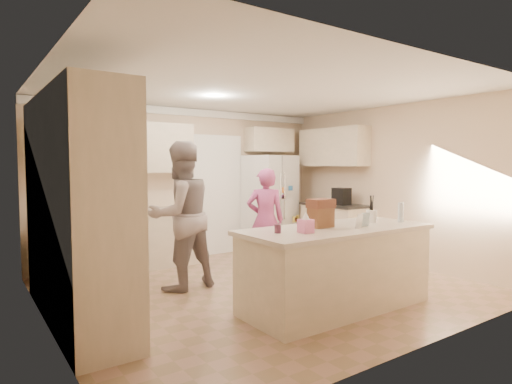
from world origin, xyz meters
TOP-DOWN VIEW (x-y plane):
  - floor at (0.00, 0.00)m, footprint 5.20×4.60m
  - ceiling at (0.00, 0.00)m, footprint 5.20×4.60m
  - wall_back at (0.00, 2.31)m, footprint 5.20×0.02m
  - wall_front at (0.00, -2.31)m, footprint 5.20×0.02m
  - wall_left at (-2.61, 0.00)m, footprint 0.02×4.60m
  - wall_right at (2.61, 0.00)m, footprint 0.02×4.60m
  - crown_back at (0.00, 2.26)m, footprint 5.20×0.08m
  - pantry_bank at (-2.30, 0.20)m, footprint 0.60×2.60m
  - back_base_cab at (-1.15, 2.00)m, footprint 2.20×0.60m
  - back_countertop at (-1.15, 1.99)m, footprint 2.24×0.63m
  - back_upper_cab at (-1.15, 2.12)m, footprint 2.20×0.35m
  - doorway_opening at (0.55, 2.28)m, footprint 0.90×0.06m
  - doorway_casing at (0.55, 2.24)m, footprint 1.02×0.03m
  - wall_frame_upper at (0.02, 2.27)m, footprint 0.15×0.02m
  - wall_frame_lower at (0.02, 2.27)m, footprint 0.15×0.02m
  - refrigerator at (1.56, 1.98)m, footprint 1.04×0.89m
  - fridge_seam at (1.56, 1.62)m, footprint 0.02×0.02m
  - fridge_dispenser at (1.34, 1.61)m, footprint 0.22×0.03m
  - fridge_handle_l at (1.51, 1.61)m, footprint 0.02×0.02m
  - fridge_handle_r at (1.61, 1.61)m, footprint 0.02×0.02m
  - over_fridge_cab at (1.65, 2.12)m, footprint 0.95×0.35m
  - right_base_cab at (2.30, 1.00)m, footprint 0.60×1.20m
  - right_countertop at (2.29, 1.00)m, footprint 0.63×1.24m
  - right_upper_cab at (2.43, 1.20)m, footprint 0.35×1.50m
  - coffee_maker at (2.25, 0.80)m, footprint 0.22×0.28m
  - island_base at (0.20, -1.10)m, footprint 2.20×0.90m
  - island_top at (0.20, -1.10)m, footprint 2.28×0.96m
  - utensil_crock at (0.85, -1.05)m, footprint 0.13×0.13m
  - tissue_box at (-0.35, -1.20)m, footprint 0.13×0.13m
  - tissue_plume at (-0.35, -1.20)m, footprint 0.08×0.08m
  - dollhouse_body at (0.05, -1.00)m, footprint 0.26×0.18m
  - dollhouse_roof at (0.05, -1.00)m, footprint 0.28×0.20m
  - jam_jar at (-0.60, -1.05)m, footprint 0.07×0.07m
  - greeting_card_a at (0.35, -1.30)m, footprint 0.12×0.06m
  - greeting_card_b at (0.50, -1.25)m, footprint 0.12×0.05m
  - water_bottle at (1.15, -1.25)m, footprint 0.07×0.07m
  - shaker_salt at (1.02, -0.88)m, footprint 0.05×0.05m
  - shaker_pepper at (1.09, -0.88)m, footprint 0.05×0.05m
  - teen_boy at (-0.93, 0.60)m, footprint 1.02×0.84m
  - teen_girl at (0.54, 0.73)m, footprint 0.69×0.62m
  - fridge_magnets at (1.56, 1.62)m, footprint 0.76×0.02m

SIDE VIEW (x-z plane):
  - floor at x=0.00m, z-range -0.02..0.00m
  - back_base_cab at x=-1.15m, z-range 0.00..0.88m
  - right_base_cab at x=2.30m, z-range 0.00..0.88m
  - island_base at x=0.20m, z-range 0.00..0.88m
  - teen_girl at x=0.54m, z-range 0.00..1.58m
  - back_countertop at x=-1.15m, z-range 0.88..0.92m
  - refrigerator at x=1.56m, z-range 0.00..1.80m
  - fridge_seam at x=1.56m, z-range 0.01..1.79m
  - right_countertop at x=2.29m, z-range 0.88..0.92m
  - island_top at x=0.20m, z-range 0.88..0.93m
  - fridge_magnets at x=1.56m, z-range 0.18..1.62m
  - teen_boy at x=-0.93m, z-range 0.00..1.93m
  - jam_jar at x=-0.60m, z-range 0.93..1.02m
  - shaker_salt at x=1.02m, z-range 0.93..1.02m
  - shaker_pepper at x=1.09m, z-range 0.93..1.02m
  - tissue_box at x=-0.35m, z-range 0.93..1.07m
  - utensil_crock at x=0.85m, z-range 0.93..1.07m
  - greeting_card_a at x=0.35m, z-range 0.93..1.08m
  - greeting_card_b at x=0.50m, z-range 0.93..1.08m
  - dollhouse_body at x=0.05m, z-range 0.93..1.15m
  - water_bottle at x=1.15m, z-range 0.92..1.17m
  - doorway_opening at x=0.55m, z-range 0.00..2.10m
  - doorway_casing at x=0.55m, z-range -0.06..2.16m
  - fridge_handle_l at x=1.51m, z-range 0.62..1.48m
  - fridge_handle_r at x=1.61m, z-range 0.62..1.48m
  - coffee_maker at x=2.25m, z-range 0.92..1.22m
  - tissue_plume at x=-0.35m, z-range 1.06..1.15m
  - fridge_dispenser at x=1.34m, z-range 0.97..1.32m
  - pantry_bank at x=-2.30m, z-range 0.00..2.35m
  - dollhouse_roof at x=0.05m, z-range 1.15..1.25m
  - wall_frame_lower at x=0.02m, z-range 1.18..1.38m
  - wall_back at x=0.00m, z-range 0.00..2.60m
  - wall_front at x=0.00m, z-range 0.00..2.60m
  - wall_left at x=-2.61m, z-range 0.00..2.60m
  - wall_right at x=2.61m, z-range 0.00..2.60m
  - wall_frame_upper at x=0.02m, z-range 1.45..1.65m
  - back_upper_cab at x=-1.15m, z-range 1.50..2.30m
  - right_upper_cab at x=2.43m, z-range 1.60..2.30m
  - over_fridge_cab at x=1.65m, z-range 1.88..2.33m
  - crown_back at x=0.00m, z-range 2.47..2.59m
  - ceiling at x=0.00m, z-range 2.60..2.62m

